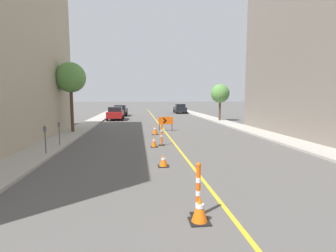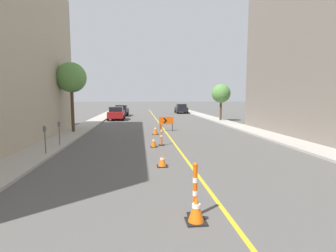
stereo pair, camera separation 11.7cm
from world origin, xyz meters
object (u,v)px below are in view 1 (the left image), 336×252
Objects in this scene: traffic_cone_second at (200,209)px; parked_car_curb_mid at (120,110)px; delineator_post_rear at (162,136)px; street_tree_left_near at (71,78)px; parked_car_curb_far at (180,109)px; parking_meter_far_curb at (59,129)px; parking_meter_near_curb at (45,134)px; street_tree_right_near at (220,94)px; traffic_cone_fourth at (154,142)px; arrow_barricade_primary at (166,121)px; traffic_cone_fifth at (155,130)px; traffic_cone_third at (163,161)px; parked_car_curb_near at (115,113)px; delineator_post_front at (198,193)px.

parked_car_curb_mid is at bearing 96.63° from traffic_cone_second.
delineator_post_rear is 0.24× the size of street_tree_left_near.
traffic_cone_second is at bearing -97.09° from parked_car_curb_far.
traffic_cone_second is 0.46× the size of parking_meter_far_curb.
street_tree_right_near reaches higher than parking_meter_near_curb.
traffic_cone_fourth is 7.00m from arrow_barricade_primary.
street_tree_right_near is (8.48, 14.74, 2.86)m from traffic_cone_fourth.
parked_car_curb_far is 26.51m from street_tree_left_near.
delineator_post_rear is (0.09, -4.43, 0.21)m from traffic_cone_fifth.
parked_car_curb_far reaches higher than traffic_cone_fifth.
street_tree_left_near is at bearing 119.82° from traffic_cone_third.
traffic_cone_second is 4.80m from traffic_cone_third.
parking_meter_far_curb is at bearing -95.41° from parked_car_curb_near.
street_tree_left_near is at bearing 96.70° from parking_meter_far_curb.
parked_car_curb_far is (9.85, 11.86, 0.00)m from parked_car_curb_near.
parked_car_curb_far is at bearing 68.50° from parking_meter_far_curb.
parked_car_curb_mid is (-4.81, 17.65, -0.02)m from arrow_barricade_primary.
traffic_cone_fifth is at bearing 90.37° from traffic_cone_second.
delineator_post_front is 1.01× the size of delineator_post_rear.
traffic_cone_fifth reaches higher than traffic_cone_fourth.
parked_car_curb_mid is 0.83× the size of street_tree_left_near.
street_tree_right_near is (2.21, -14.91, 2.35)m from parked_car_curb_far.
parked_car_curb_mid is 3.27× the size of parking_meter_near_curb.
parking_meter_near_curb is at bearing -90.00° from parking_meter_far_curb.
street_tree_left_near is (-0.69, 5.87, 3.17)m from parking_meter_far_curb.
parked_car_curb_mid is (-3.92, 33.14, 0.23)m from delineator_post_front.
street_tree_left_near reaches higher than parking_meter_near_curb.
traffic_cone_second is 39.04m from parked_car_curb_far.
parked_car_curb_near reaches higher than traffic_cone_fourth.
parking_meter_near_curb is (-5.60, -6.60, 0.72)m from traffic_cone_fifth.
arrow_barricade_primary is (0.93, 15.78, 0.52)m from traffic_cone_second.
traffic_cone_third is 4.63m from delineator_post_rear.
delineator_post_front reaches higher than traffic_cone_fifth.
traffic_cone_second is 0.14× the size of parked_car_curb_near.
parked_car_curb_near and parked_car_curb_far have the same top height.
parked_car_curb_mid reaches higher than traffic_cone_fourth.
traffic_cone_second is at bearing -87.01° from traffic_cone_fourth.
arrow_barricade_primary is at bearing -72.25° from parked_car_curb_mid.
arrow_barricade_primary is 0.23× the size of street_tree_left_near.
delineator_post_rear reaches higher than arrow_barricade_primary.
parking_meter_near_curb is at bearing -108.65° from parked_car_curb_far.
street_tree_left_near reaches higher than delineator_post_rear.
parked_car_curb_far is (4.87, 22.82, -0.02)m from arrow_barricade_primary.
parking_meter_near_curb is 0.33× the size of street_tree_right_near.
parked_car_curb_near reaches higher than delineator_post_rear.
traffic_cone_second is 17.04m from street_tree_left_near.
parking_meter_near_curb is (-5.69, 7.23, 0.77)m from traffic_cone_second.
parked_car_curb_mid is 1.01× the size of parked_car_curb_far.
parked_car_curb_far is at bearing 69.89° from parking_meter_near_curb.
street_tree_left_near reaches higher than street_tree_right_near.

